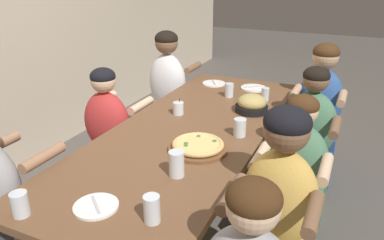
{
  "coord_description": "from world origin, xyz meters",
  "views": [
    {
      "loc": [
        -2.03,
        -0.92,
        1.75
      ],
      "look_at": [
        0.0,
        0.0,
        0.83
      ],
      "focal_mm": 35.0,
      "sensor_mm": 36.0,
      "label": 1
    }
  ],
  "objects": [
    {
      "name": "empty_plate_c",
      "position": [
        0.97,
        -0.14,
        0.78
      ],
      "size": [
        0.22,
        0.22,
        0.02
      ],
      "color": "white",
      "rests_on": "dining_table"
    },
    {
      "name": "diner_far_right",
      "position": [
        0.95,
        0.68,
        0.57
      ],
      "size": [
        0.51,
        0.4,
        1.22
      ],
      "rotation": [
        0.0,
        0.0,
        -1.57
      ],
      "color": "silver",
      "rests_on": "ground"
    },
    {
      "name": "diner_near_right",
      "position": [
        1.02,
        -0.68,
        0.56
      ],
      "size": [
        0.51,
        0.4,
        1.2
      ],
      "rotation": [
        0.0,
        0.0,
        1.57
      ],
      "color": "#2D5193",
      "rests_on": "ground"
    },
    {
      "name": "diner_near_midright",
      "position": [
        0.5,
        -0.68,
        0.51
      ],
      "size": [
        0.51,
        0.4,
        1.14
      ],
      "rotation": [
        0.0,
        0.0,
        1.57
      ],
      "color": "#477556",
      "rests_on": "ground"
    },
    {
      "name": "drinking_glass_b",
      "position": [
        -0.59,
        -0.18,
        0.83
      ],
      "size": [
        0.08,
        0.08,
        0.13
      ],
      "color": "silver",
      "rests_on": "dining_table"
    },
    {
      "name": "drinking_glass_d",
      "position": [
        0.71,
        -0.3,
        0.82
      ],
      "size": [
        0.06,
        0.06,
        0.1
      ],
      "color": "silver",
      "rests_on": "dining_table"
    },
    {
      "name": "cocktail_glass_blue",
      "position": [
        0.17,
        0.18,
        0.82
      ],
      "size": [
        0.08,
        0.08,
        0.11
      ],
      "color": "silver",
      "rests_on": "dining_table"
    },
    {
      "name": "pizza_board_main",
      "position": [
        -0.29,
        -0.17,
        0.8
      ],
      "size": [
        0.34,
        0.34,
        0.05
      ],
      "color": "brown",
      "rests_on": "dining_table"
    },
    {
      "name": "dining_table",
      "position": [
        0.0,
        0.0,
        0.7
      ],
      "size": [
        2.46,
        0.93,
        0.78
      ],
      "color": "brown",
      "rests_on": "ground"
    },
    {
      "name": "ground_plane",
      "position": [
        0.0,
        0.0,
        0.0
      ],
      "size": [
        18.0,
        18.0,
        0.0
      ],
      "primitive_type": "plane",
      "color": "#514C47",
      "rests_on": "ground"
    },
    {
      "name": "skillet_bowl",
      "position": [
        0.43,
        -0.27,
        0.83
      ],
      "size": [
        0.34,
        0.23,
        0.13
      ],
      "color": "black",
      "rests_on": "dining_table"
    },
    {
      "name": "drinking_glass_c",
      "position": [
        -1.14,
        0.27,
        0.83
      ],
      "size": [
        0.07,
        0.07,
        0.11
      ],
      "color": "silver",
      "rests_on": "dining_table"
    },
    {
      "name": "empty_plate_b",
      "position": [
        -0.97,
        0.02,
        0.78
      ],
      "size": [
        0.2,
        0.2,
        0.02
      ],
      "color": "white",
      "rests_on": "dining_table"
    },
    {
      "name": "empty_plate_a",
      "position": [
        0.95,
        0.22,
        0.78
      ],
      "size": [
        0.2,
        0.2,
        0.02
      ],
      "color": "white",
      "rests_on": "dining_table"
    },
    {
      "name": "diner_near_center",
      "position": [
        -0.02,
        -0.68,
        0.49
      ],
      "size": [
        0.51,
        0.4,
        1.1
      ],
      "rotation": [
        0.0,
        0.0,
        1.57
      ],
      "color": "#477556",
      "rests_on": "ground"
    },
    {
      "name": "drinking_glass_f",
      "position": [
        0.0,
        -0.32,
        0.82
      ],
      "size": [
        0.08,
        0.08,
        0.11
      ],
      "color": "silver",
      "rests_on": "dining_table"
    },
    {
      "name": "diner_near_midleft",
      "position": [
        -0.5,
        -0.68,
        0.56
      ],
      "size": [
        0.51,
        0.4,
        1.19
      ],
      "rotation": [
        0.0,
        0.0,
        1.57
      ],
      "color": "gold",
      "rests_on": "ground"
    },
    {
      "name": "drinking_glass_e",
      "position": [
        0.68,
        -0.02,
        0.82
      ],
      "size": [
        0.07,
        0.07,
        0.11
      ],
      "color": "silver",
      "rests_on": "dining_table"
    },
    {
      "name": "drinking_glass_a",
      "position": [
        -0.95,
        -0.25,
        0.83
      ],
      "size": [
        0.07,
        0.07,
        0.12
      ],
      "color": "silver",
      "rests_on": "dining_table"
    },
    {
      "name": "diner_far_center",
      "position": [
        -0.0,
        0.68,
        0.5
      ],
      "size": [
        0.51,
        0.4,
        1.1
      ],
      "rotation": [
        0.0,
        0.0,
        -1.57
      ],
      "color": "#B22D2D",
      "rests_on": "ground"
    }
  ]
}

